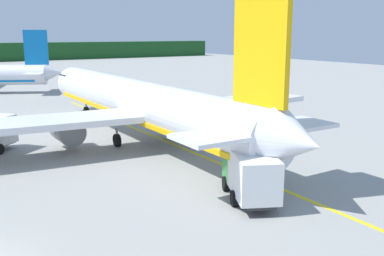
# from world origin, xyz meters

# --- Properties ---
(airliner_foreground) EXTENTS (34.69, 41.61, 11.90)m
(airliner_foreground) POSITION_xyz_m (15.42, 16.43, 3.39)
(airliner_foreground) COLOR silver
(airliner_foreground) RESTS_ON ground
(service_truck_baggage) EXTENTS (4.40, 5.97, 2.91)m
(service_truck_baggage) POSITION_xyz_m (14.39, -0.10, 1.59)
(service_truck_baggage) COLOR #338C3F
(service_truck_baggage) RESTS_ON ground
(crew_loader_right) EXTENTS (0.31, 0.62, 1.76)m
(crew_loader_right) POSITION_xyz_m (18.55, 4.16, 1.04)
(crew_loader_right) COLOR #191E33
(crew_loader_right) RESTS_ON ground
(crew_supervisor) EXTENTS (0.63, 0.25, 1.76)m
(crew_supervisor) POSITION_xyz_m (21.33, 6.92, 1.04)
(crew_supervisor) COLOR #191E33
(crew_supervisor) RESTS_ON ground
(apron_guide_line) EXTENTS (0.30, 60.00, 0.01)m
(apron_guide_line) POSITION_xyz_m (17.24, 12.00, 0.01)
(apron_guide_line) COLOR yellow
(apron_guide_line) RESTS_ON ground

